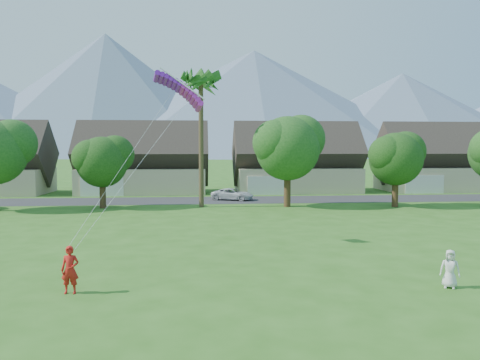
{
  "coord_description": "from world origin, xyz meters",
  "views": [
    {
      "loc": [
        -2.17,
        -14.93,
        5.55
      ],
      "look_at": [
        0.0,
        10.0,
        3.8
      ],
      "focal_mm": 35.0,
      "sensor_mm": 36.0,
      "label": 1
    }
  ],
  "objects": [
    {
      "name": "parafoil_kite",
      "position": [
        -3.19,
        11.82,
        8.87
      ],
      "size": [
        3.14,
        1.03,
        0.5
      ],
      "rotation": [
        0.0,
        0.0,
        -0.02
      ],
      "color": "purple",
      "rests_on": "ground"
    },
    {
      "name": "houses_row",
      "position": [
        0.49,
        42.99,
        3.44
      ],
      "size": [
        72.75,
        8.19,
        8.86
      ],
      "color": "beige",
      "rests_on": "ground"
    },
    {
      "name": "watcher",
      "position": [
        7.67,
        2.44,
        0.76
      ],
      "size": [
        0.88,
        0.77,
        1.52
      ],
      "primitive_type": "imported",
      "rotation": [
        0.0,
        0.0,
        -0.47
      ],
      "color": "silver",
      "rests_on": "ground"
    },
    {
      "name": "mountain_ridge",
      "position": [
        10.4,
        260.0,
        29.07
      ],
      "size": [
        540.0,
        240.0,
        70.0
      ],
      "color": "slate",
      "rests_on": "ground"
    },
    {
      "name": "street",
      "position": [
        0.0,
        34.0,
        0.01
      ],
      "size": [
        90.0,
        7.0,
        0.01
      ],
      "primitive_type": "cube",
      "color": "#2D2D30",
      "rests_on": "ground"
    },
    {
      "name": "tree_row",
      "position": [
        -1.14,
        27.92,
        4.89
      ],
      "size": [
        62.27,
        6.67,
        8.45
      ],
      "color": "#47301C",
      "rests_on": "ground"
    },
    {
      "name": "parked_car",
      "position": [
        1.31,
        34.0,
        0.61
      ],
      "size": [
        4.86,
        3.52,
        1.23
      ],
      "primitive_type": "imported",
      "rotation": [
        0.0,
        0.0,
        1.19
      ],
      "color": "silver",
      "rests_on": "ground"
    },
    {
      "name": "ground",
      "position": [
        0.0,
        0.0,
        0.0
      ],
      "size": [
        500.0,
        500.0,
        0.0
      ],
      "primitive_type": "plane",
      "color": "#2D6019",
      "rests_on": "ground"
    },
    {
      "name": "kite_flyer",
      "position": [
        -7.08,
        3.0,
        0.91
      ],
      "size": [
        0.68,
        0.45,
        1.83
      ],
      "primitive_type": "imported",
      "rotation": [
        0.0,
        0.0,
        -0.02
      ],
      "color": "red",
      "rests_on": "ground"
    },
    {
      "name": "fan_palm",
      "position": [
        -2.0,
        28.5,
        11.8
      ],
      "size": [
        3.0,
        3.0,
        13.8
      ],
      "color": "#4C3D26",
      "rests_on": "ground"
    }
  ]
}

